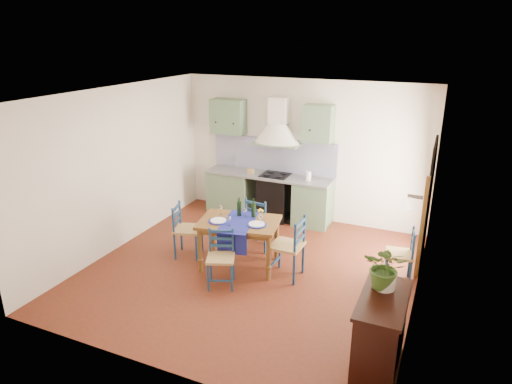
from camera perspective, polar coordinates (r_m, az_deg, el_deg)
floor at (r=7.47m, az=-0.69°, el=-9.72°), size 5.00×5.00×0.00m
back_wall at (r=9.18m, az=2.57°, el=3.06°), size 5.00×0.96×2.80m
right_wall at (r=6.62m, az=20.40°, el=-2.18°), size 0.26×5.00×2.80m
left_wall at (r=8.21m, az=-16.83°, el=2.77°), size 0.04×5.00×2.80m
ceiling at (r=6.57m, az=-0.79°, el=12.17°), size 5.00×5.00×0.01m
dining_table at (r=7.29m, az=-2.11°, el=-4.31°), size 1.38×1.08×1.11m
chair_near at (r=6.89m, az=-4.41°, el=-8.17°), size 0.53×0.53×0.87m
chair_far at (r=7.97m, az=0.50°, el=-3.77°), size 0.50×0.50×0.96m
chair_left at (r=7.81m, az=-8.73°, el=-4.67°), size 0.53×0.53×0.93m
chair_right at (r=7.07m, az=4.16°, el=-6.81°), size 0.48×0.48×1.00m
chair_spare at (r=7.30m, az=17.72°, el=-7.49°), size 0.46×0.46×0.86m
sideboard at (r=5.45m, az=15.25°, el=-16.40°), size 0.50×1.05×0.94m
potted_plant at (r=5.26m, az=15.94°, el=-9.04°), size 0.48×0.42×0.52m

